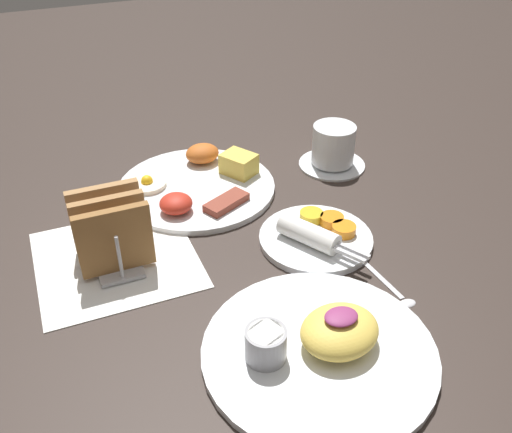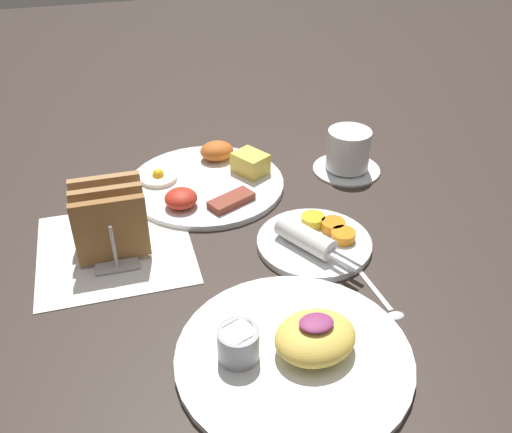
% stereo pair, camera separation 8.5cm
% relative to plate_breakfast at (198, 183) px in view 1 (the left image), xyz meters
% --- Properties ---
extents(ground_plane, '(3.00, 3.00, 0.00)m').
position_rel_plate_breakfast_xyz_m(ground_plane, '(-0.02, -0.19, -0.01)').
color(ground_plane, '#332823').
extents(napkin_flat, '(0.22, 0.22, 0.00)m').
position_rel_plate_breakfast_xyz_m(napkin_flat, '(-0.17, -0.14, -0.01)').
color(napkin_flat, white).
rests_on(napkin_flat, ground_plane).
extents(plate_breakfast, '(0.27, 0.27, 0.05)m').
position_rel_plate_breakfast_xyz_m(plate_breakfast, '(0.00, 0.00, 0.00)').
color(plate_breakfast, white).
rests_on(plate_breakfast, ground_plane).
extents(plate_condiments, '(0.17, 0.18, 0.04)m').
position_rel_plate_breakfast_xyz_m(plate_condiments, '(0.12, -0.21, 0.00)').
color(plate_condiments, white).
rests_on(plate_condiments, ground_plane).
extents(plate_foreground, '(0.28, 0.28, 0.06)m').
position_rel_plate_breakfast_xyz_m(plate_foreground, '(0.02, -0.41, 0.00)').
color(plate_foreground, white).
rests_on(plate_foreground, ground_plane).
extents(toast_rack, '(0.10, 0.12, 0.10)m').
position_rel_plate_breakfast_xyz_m(toast_rack, '(-0.17, -0.14, 0.04)').
color(toast_rack, '#B7B7BC').
rests_on(toast_rack, ground_plane).
extents(coffee_cup, '(0.12, 0.12, 0.08)m').
position_rel_plate_breakfast_xyz_m(coffee_cup, '(0.25, -0.01, 0.02)').
color(coffee_cup, white).
rests_on(coffee_cup, ground_plane).
extents(teaspoon, '(0.03, 0.13, 0.01)m').
position_rel_plate_breakfast_xyz_m(teaspoon, '(0.16, -0.34, -0.01)').
color(teaspoon, silver).
rests_on(teaspoon, ground_plane).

